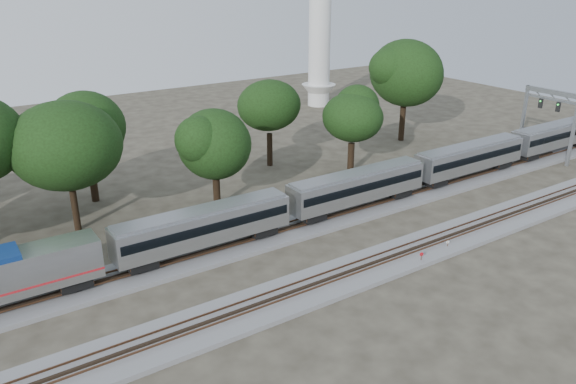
# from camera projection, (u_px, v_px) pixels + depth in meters

# --- Properties ---
(ground) EXTENTS (160.00, 160.00, 0.00)m
(ground) POSITION_uv_depth(u_px,v_px,m) (317.00, 259.00, 49.92)
(ground) COLOR #383328
(ground) RESTS_ON ground
(track_far) EXTENTS (160.00, 5.00, 0.73)m
(track_far) POSITION_uv_depth(u_px,v_px,m) (281.00, 232.00, 54.48)
(track_far) COLOR slate
(track_far) RESTS_ON ground
(track_near) EXTENTS (160.00, 5.00, 0.73)m
(track_near) POSITION_uv_depth(u_px,v_px,m) (346.00, 275.00, 46.74)
(track_near) COLOR slate
(track_near) RESTS_ON ground
(train) EXTENTS (102.41, 2.92, 4.30)m
(train) POSITION_uv_depth(u_px,v_px,m) (419.00, 170.00, 62.97)
(train) COLOR #B1B3B8
(train) RESTS_ON ground
(switch_stand_red) EXTENTS (0.36, 0.11, 1.15)m
(switch_stand_red) POSITION_uv_depth(u_px,v_px,m) (421.00, 257.00, 48.71)
(switch_stand_red) COLOR #512D19
(switch_stand_red) RESTS_ON ground
(switch_stand_white) EXTENTS (0.29, 0.15, 0.96)m
(switch_stand_white) POSITION_uv_depth(u_px,v_px,m) (448.00, 244.00, 51.21)
(switch_stand_white) COLOR #512D19
(switch_stand_white) RESTS_ON ground
(switch_lever) EXTENTS (0.50, 0.30, 0.30)m
(switch_lever) POSITION_uv_depth(u_px,v_px,m) (420.00, 264.00, 48.67)
(switch_lever) COLOR #512D19
(switch_lever) RESTS_ON ground
(signal_gantry) EXTENTS (0.65, 7.75, 9.43)m
(signal_gantry) POSITION_uv_depth(u_px,v_px,m) (550.00, 109.00, 73.86)
(signal_gantry) COLOR gray
(signal_gantry) RESTS_ON ground
(tree_2) EXTENTS (8.82, 8.82, 12.44)m
(tree_2) POSITION_uv_depth(u_px,v_px,m) (66.00, 146.00, 52.29)
(tree_2) COLOR black
(tree_2) RESTS_ON ground
(tree_3) EXTENTS (8.60, 8.60, 12.12)m
(tree_3) POSITION_uv_depth(u_px,v_px,m) (86.00, 127.00, 59.35)
(tree_3) COLOR black
(tree_3) RESTS_ON ground
(tree_4) EXTENTS (7.20, 7.20, 10.15)m
(tree_4) POSITION_uv_depth(u_px,v_px,m) (214.00, 144.00, 58.25)
(tree_4) COLOR black
(tree_4) RESTS_ON ground
(tree_5) EXTENTS (8.12, 8.12, 11.45)m
(tree_5) POSITION_uv_depth(u_px,v_px,m) (269.00, 106.00, 70.89)
(tree_5) COLOR black
(tree_5) RESTS_ON ground
(tree_6) EXTENTS (7.29, 7.29, 10.27)m
(tree_6) POSITION_uv_depth(u_px,v_px,m) (353.00, 117.00, 68.59)
(tree_6) COLOR black
(tree_6) RESTS_ON ground
(tree_7) EXTENTS (10.22, 10.22, 14.41)m
(tree_7) POSITION_uv_depth(u_px,v_px,m) (406.00, 73.00, 81.12)
(tree_7) COLOR black
(tree_7) RESTS_ON ground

